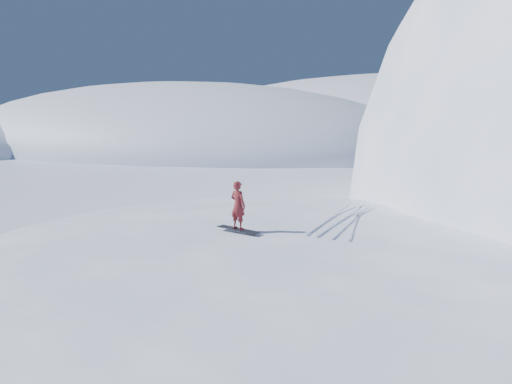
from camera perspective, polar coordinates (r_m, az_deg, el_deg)
ground at (r=13.57m, az=6.34°, el=-16.73°), size 400.00×400.00×0.00m
near_ridge at (r=15.73m, az=15.06°, el=-13.30°), size 36.00×28.00×4.80m
far_ridge_a at (r=103.89m, az=-11.95°, el=5.40°), size 120.00×70.00×28.00m
far_ridge_c at (r=129.32m, az=14.34°, el=5.95°), size 140.00×90.00×36.00m
wind_bumps at (r=15.53m, az=8.35°, el=-13.37°), size 16.00×14.40×1.00m
snowboard at (r=14.69m, az=-2.25°, el=-4.68°), size 1.65×0.44×0.03m
snowboarder at (r=14.53m, az=-2.27°, el=-1.66°), size 0.59×0.42×1.55m
vapor_plume at (r=86.07m, az=-13.47°, el=4.68°), size 10.69×8.56×7.49m
board_tracks at (r=16.67m, az=11.26°, el=-3.20°), size 2.49×5.95×0.04m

